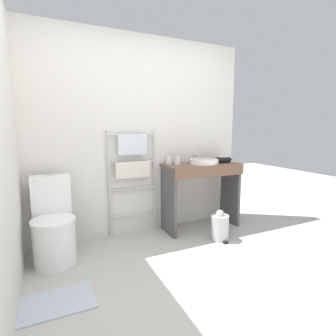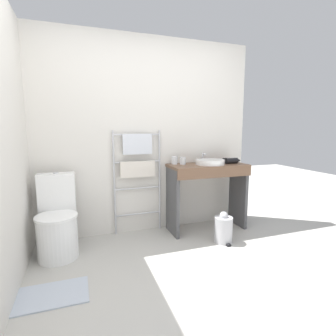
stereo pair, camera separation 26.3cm
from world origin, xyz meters
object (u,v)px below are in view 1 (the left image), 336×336
Objects in this scene: towel_radiator at (133,163)px; trash_bin at (220,227)px; cup_near_wall at (169,160)px; toilet at (54,228)px; sink_basin at (204,161)px; cup_near_edge at (177,161)px; hair_dryer at (224,160)px.

towel_radiator is 1.28m from trash_bin.
cup_near_wall is 0.28× the size of trash_bin.
towel_radiator reaches higher than cup_near_wall.
toilet is at bearing -160.66° from towel_radiator.
cup_near_wall is at bearing 11.37° from toilet.
toilet is 1.88m from sink_basin.
sink_basin is 1.01× the size of trash_bin.
towel_radiator reaches higher than sink_basin.
sink_basin is at bearing -13.51° from towel_radiator.
toilet is 1.12m from towel_radiator.
trash_bin is at bearing -55.92° from cup_near_wall.
cup_near_edge is at bearing 120.15° from trash_bin.
towel_radiator is at bearing 174.59° from cup_near_wall.
toilet is 2.30× the size of sink_basin.
toilet is 9.02× the size of cup_near_edge.
cup_near_wall is at bearing -5.41° from towel_radiator.
cup_near_wall reaches higher than cup_near_edge.
cup_near_edge is at bearing -10.42° from towel_radiator.
cup_near_edge is (0.09, -0.06, -0.00)m from cup_near_wall.
towel_radiator is (0.92, 0.32, 0.54)m from toilet.
hair_dryer is 0.60× the size of trash_bin.
trash_bin is at bearing -93.63° from sink_basin.
cup_near_wall is 0.46× the size of hair_dryer.
cup_near_wall is at bearing 146.82° from cup_near_edge.
cup_near_wall is at bearing 124.08° from trash_bin.
hair_dryer is at bearing 49.67° from trash_bin.
trash_bin is at bearing -9.42° from toilet.
sink_basin is 3.93× the size of cup_near_edge.
cup_near_edge is at bearing 8.52° from toilet.
cup_near_wall is at bearing 157.98° from sink_basin.
towel_radiator is at bearing 169.58° from cup_near_edge.
cup_near_edge is 0.43× the size of hair_dryer.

